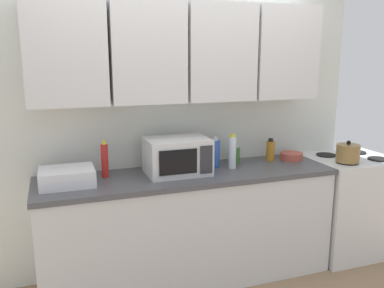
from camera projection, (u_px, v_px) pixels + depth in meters
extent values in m
cube|color=silver|center=(176.00, 117.00, 3.38)|extent=(3.21, 0.06, 2.60)
cube|color=silver|center=(65.00, 52.00, 2.82)|extent=(0.55, 0.33, 0.75)
cube|color=silver|center=(146.00, 53.00, 3.01)|extent=(0.55, 0.33, 0.75)
cube|color=silver|center=(217.00, 53.00, 3.19)|extent=(0.55, 0.33, 0.75)
cube|color=silver|center=(281.00, 53.00, 3.38)|extent=(0.55, 0.33, 0.75)
cube|color=silver|center=(189.00, 229.00, 3.26)|extent=(2.31, 0.60, 0.86)
cube|color=#4C4C51|center=(189.00, 175.00, 3.17)|extent=(2.34, 0.63, 0.04)
cube|color=silver|center=(348.00, 204.00, 3.74)|extent=(0.76, 0.64, 0.90)
cylinder|color=black|center=(347.00, 162.00, 3.46)|extent=(0.18, 0.18, 0.01)
cylinder|color=black|center=(378.00, 159.00, 3.57)|extent=(0.18, 0.18, 0.01)
cylinder|color=black|center=(326.00, 155.00, 3.72)|extent=(0.18, 0.18, 0.01)
cylinder|color=black|center=(356.00, 152.00, 3.83)|extent=(0.18, 0.18, 0.01)
cylinder|color=olive|center=(348.00, 153.00, 3.45)|extent=(0.20, 0.20, 0.15)
sphere|color=black|center=(349.00, 143.00, 3.43)|extent=(0.04, 0.04, 0.04)
cube|color=silver|center=(177.00, 156.00, 3.13)|extent=(0.48, 0.36, 0.28)
cube|color=black|center=(178.00, 162.00, 2.94)|extent=(0.29, 0.01, 0.18)
cube|color=#2D2D33|center=(206.00, 160.00, 3.01)|extent=(0.10, 0.01, 0.21)
cube|color=silver|center=(67.00, 177.00, 2.85)|extent=(0.38, 0.30, 0.12)
cylinder|color=#AD701E|center=(270.00, 151.00, 3.54)|extent=(0.07, 0.07, 0.17)
cylinder|color=black|center=(271.00, 140.00, 3.52)|extent=(0.04, 0.04, 0.03)
cylinder|color=red|center=(105.00, 161.00, 3.03)|extent=(0.05, 0.05, 0.25)
cylinder|color=yellow|center=(104.00, 143.00, 3.01)|extent=(0.03, 0.03, 0.03)
cylinder|color=silver|center=(232.00, 153.00, 3.28)|extent=(0.06, 0.06, 0.26)
cylinder|color=yellow|center=(233.00, 136.00, 3.25)|extent=(0.04, 0.04, 0.03)
cylinder|color=#2D56B7|center=(215.00, 154.00, 3.32)|extent=(0.08, 0.08, 0.22)
cylinder|color=silver|center=(215.00, 139.00, 3.29)|extent=(0.04, 0.04, 0.03)
cylinder|color=#386B2D|center=(235.00, 155.00, 3.46)|extent=(0.08, 0.08, 0.13)
cylinder|color=silver|center=(236.00, 146.00, 3.44)|extent=(0.05, 0.05, 0.03)
cylinder|color=#B24C3D|center=(291.00, 156.00, 3.58)|extent=(0.20, 0.20, 0.06)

